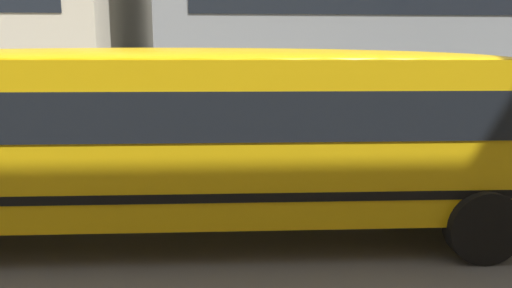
{
  "coord_description": "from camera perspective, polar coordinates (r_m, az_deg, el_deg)",
  "views": [
    {
      "loc": [
        1.27,
        -8.7,
        2.81
      ],
      "look_at": [
        1.68,
        -0.67,
        1.38
      ],
      "focal_mm": 32.6,
      "sensor_mm": 36.0,
      "label": 1
    }
  ],
  "objects": [
    {
      "name": "ground_plane",
      "position": [
        9.23,
        -10.78,
        -7.84
      ],
      "size": [
        400.0,
        400.0,
        0.0
      ],
      "primitive_type": "plane",
      "color": "#54514F"
    },
    {
      "name": "lane_centreline",
      "position": [
        9.23,
        -10.78,
        -7.82
      ],
      "size": [
        110.0,
        0.16,
        0.01
      ],
      "primitive_type": "cube",
      "color": "silver",
      "rests_on": "ground_plane"
    },
    {
      "name": "sidewalk_far",
      "position": [
        16.69,
        -7.25,
        0.31
      ],
      "size": [
        120.0,
        3.0,
        0.01
      ],
      "primitive_type": "cube",
      "color": "gray",
      "rests_on": "ground_plane"
    },
    {
      "name": "school_bus",
      "position": [
        7.51,
        -11.65,
        2.09
      ],
      "size": [
        13.51,
        3.2,
        3.02
      ],
      "rotation": [
        0.0,
        0.0,
        3.14
      ],
      "color": "yellow",
      "rests_on": "ground_plane"
    },
    {
      "name": "parked_car_green_by_lamppost",
      "position": [
        16.38,
        27.74,
        2.01
      ],
      "size": [
        3.98,
        2.04,
        1.64
      ],
      "rotation": [
        0.0,
        0.0,
        -0.05
      ],
      "color": "#236038",
      "rests_on": "ground_plane"
    }
  ]
}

